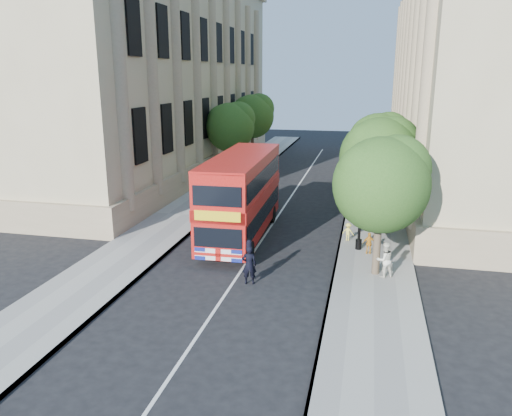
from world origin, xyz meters
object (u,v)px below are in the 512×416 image
Objects in this scene: police_constable at (249,265)px; woman_pedestrian at (385,260)px; box_van at (247,193)px; lamp_post at (361,202)px; double_decker_bus at (242,194)px.

woman_pedestrian is at bearing -175.40° from police_constable.
box_van is 11.79m from woman_pedestrian.
box_van is at bearing 142.86° from lamp_post.
box_van is 10.61m from police_constable.
woman_pedestrian is at bearing -44.37° from box_van.
box_van is at bearing -72.29° from woman_pedestrian.
police_constable is (-4.32, -5.00, -1.68)m from lamp_post.
double_decker_bus is at bearing -85.43° from police_constable.
lamp_post is 6.82m from police_constable.
lamp_post is 3.85m from woman_pedestrian.
woman_pedestrian is (8.10, -8.56, -0.48)m from box_van.
box_van is 2.99× the size of police_constable.
lamp_post is 8.79m from box_van.
police_constable is (1.80, -5.78, -1.57)m from double_decker_bus.
double_decker_bus is 4.68m from box_van.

